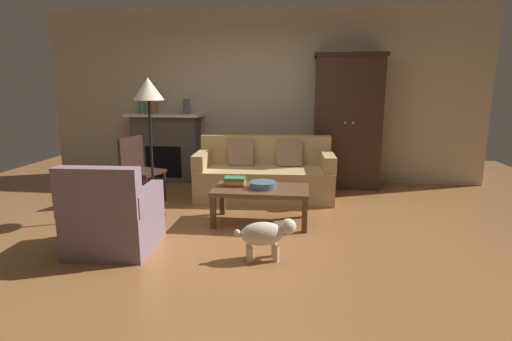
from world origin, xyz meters
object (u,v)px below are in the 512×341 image
at_px(fireplace, 167,147).
at_px(book_stack, 235,181).
at_px(fruit_bowl, 263,185).
at_px(mantel_vase_bronze, 154,106).
at_px(mantel_vase_jade, 142,105).
at_px(floor_lamp, 148,97).
at_px(armchair_near_left, 113,219).
at_px(coffee_table, 261,192).
at_px(side_chair_wooden, 138,166).
at_px(couch, 265,176).
at_px(dog, 266,234).
at_px(armoire, 347,122).
at_px(mantel_vase_slate, 187,106).

bearing_deg(fireplace, book_stack, -51.90).
distance_m(fruit_bowl, mantel_vase_bronze, 2.93).
height_order(mantel_vase_jade, floor_lamp, floor_lamp).
bearing_deg(floor_lamp, mantel_vase_bronze, 109.55).
relative_size(fruit_bowl, armchair_near_left, 0.35).
xyz_separation_m(coffee_table, side_chair_wooden, (-1.75, 0.64, 0.15)).
bearing_deg(fireplace, armchair_near_left, -80.80).
distance_m(book_stack, side_chair_wooden, 1.54).
height_order(couch, book_stack, couch).
xyz_separation_m(couch, dog, (0.23, -2.11, -0.07)).
distance_m(couch, armchair_near_left, 2.43).
distance_m(book_stack, floor_lamp, 1.40).
height_order(side_chair_wooden, floor_lamp, floor_lamp).
xyz_separation_m(armchair_near_left, side_chair_wooden, (-0.41, 1.61, 0.20)).
xyz_separation_m(armoire, dog, (-0.98, -2.91, -0.79)).
height_order(fruit_bowl, floor_lamp, floor_lamp).
relative_size(coffee_table, side_chair_wooden, 1.22).
relative_size(mantel_vase_jade, dog, 0.53).
distance_m(mantel_vase_jade, mantel_vase_bronze, 0.20).
relative_size(floor_lamp, dog, 2.97).
bearing_deg(couch, book_stack, -103.59).
relative_size(fruit_bowl, mantel_vase_bronze, 1.27).
distance_m(mantel_vase_bronze, mantel_vase_slate, 0.56).
bearing_deg(mantel_vase_bronze, couch, -24.02).
height_order(mantel_vase_slate, armchair_near_left, mantel_vase_slate).
distance_m(coffee_table, mantel_vase_bronze, 2.93).
xyz_separation_m(couch, fruit_bowl, (0.09, -1.11, 0.14)).
relative_size(mantel_vase_bronze, floor_lamp, 0.14).
xyz_separation_m(armoire, armchair_near_left, (-2.47, -2.87, -0.72)).
relative_size(fireplace, mantel_vase_jade, 4.25).
height_order(mantel_vase_bronze, dog, mantel_vase_bronze).
bearing_deg(floor_lamp, fireplace, 104.43).
xyz_separation_m(couch, book_stack, (-0.25, -1.03, 0.15)).
relative_size(couch, coffee_table, 1.78).
bearing_deg(coffee_table, mantel_vase_slate, 126.17).
relative_size(mantel_vase_jade, armchair_near_left, 0.34).
distance_m(mantel_vase_bronze, floor_lamp, 2.02).
bearing_deg(coffee_table, floor_lamp, 176.80).
xyz_separation_m(fruit_bowl, mantel_vase_bronze, (-2.02, 1.97, 0.78)).
bearing_deg(couch, side_chair_wooden, -164.50).
bearing_deg(fruit_bowl, dog, -82.44).
bearing_deg(dog, armchair_near_left, 178.57).
bearing_deg(couch, armchair_near_left, -121.47).
relative_size(coffee_table, dog, 1.95).
xyz_separation_m(coffee_table, book_stack, (-0.32, 0.07, 0.11)).
bearing_deg(fireplace, floor_lamp, -75.57).
distance_m(book_stack, dog, 1.20).
xyz_separation_m(floor_lamp, dog, (1.48, -1.08, -1.20)).
height_order(fruit_bowl, armchair_near_left, armchair_near_left).
bearing_deg(armchair_near_left, coffee_table, 35.92).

